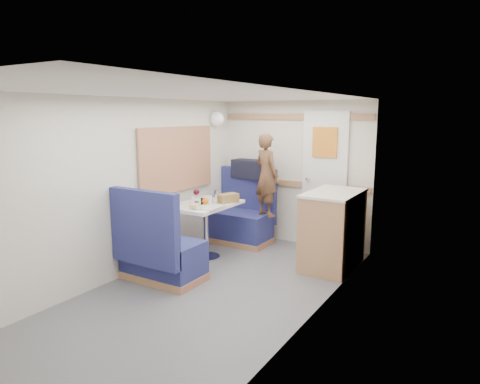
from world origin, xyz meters
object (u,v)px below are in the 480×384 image
Objects in this scene: tray at (209,207)px; orange_fruit at (206,201)px; bench_near at (160,255)px; tumbler_right at (215,200)px; salt_grinder at (193,200)px; dome_light at (217,119)px; bench_far at (241,221)px; dinette_table at (205,215)px; tumbler_mid at (217,194)px; galley_counter at (333,229)px; duffel_bag at (251,169)px; person at (266,175)px; bread_loaf at (228,198)px; cheese_block at (194,206)px; beer_glass at (229,198)px; pepper_grinder at (202,201)px; tumbler_left at (172,202)px; wine_glass at (196,193)px.

orange_fruit is at bearing 144.92° from tray.
bench_near is 9.55× the size of tumbler_right.
tumbler_right reaches higher than salt_grinder.
orange_fruit is at bearing -63.74° from dome_light.
bench_far is 5.25× the size of dome_light.
tumbler_mid is (-0.05, 0.33, 0.21)m from dinette_table.
duffel_bag is at bearing 158.47° from galley_counter.
bench_far is 0.78m from duffel_bag.
person reaches higher than bench_near.
dinette_table is 0.88× the size of bench_near.
galley_counter is at bearing -12.10° from bench_far.
cheese_block is at bearing -103.45° from bread_loaf.
galley_counter is at bearing 20.54° from dinette_table.
galley_counter is 1.32m from beer_glass.
tumbler_right is (0.10, -1.09, -0.26)m from duffel_bag.
dinette_table is 0.82× the size of person.
pepper_grinder is at bearing -123.40° from bread_loaf.
pepper_grinder is at bearing -84.90° from duffel_bag.
pepper_grinder is at bearing 153.58° from tray.
tumbler_left reaches higher than cheese_block.
bench_far reaches higher than beer_glass.
bread_loaf reaches higher than beer_glass.
wine_glass is at bearing -103.73° from tumbler_mid.
dinette_table is 1.51m from dome_light.
wine_glass is (-0.13, -0.87, 0.54)m from bench_far.
beer_glass is (0.23, 1.07, 0.47)m from bench_near.
salt_grinder is (-0.22, -0.16, -0.01)m from tumbler_right.
dome_light is 1.76× the size of tumbler_mid.
tumbler_right is at bearing -81.59° from bench_far.
tumbler_right is at bearing -59.39° from tumbler_mid.
tray is (0.58, -1.03, -1.02)m from dome_light.
duffel_bag is 1.25m from pepper_grinder.
bench_near is (-0.00, -0.86, -0.27)m from dinette_table.
wine_glass is (-0.56, -0.82, -0.17)m from person.
wine_glass is 0.14m from salt_grinder.
duffel_bag reaches higher than salt_grinder.
person is at bearing -6.33° from bench_far.
person is 0.71m from bread_loaf.
person is at bearing -31.57° from duffel_bag.
tumbler_mid is 1.05× the size of beer_glass.
bread_loaf is at bearing 65.30° from orange_fruit.
person is at bearing 165.56° from galley_counter.
orange_fruit is 0.34m from beer_glass.
bench_near is 2.28m from dome_light.
bench_far is 1.35m from tumbler_left.
tumbler_mid reaches higher than dinette_table.
person is 1.38m from tumbler_left.
beer_glass is (0.61, -0.64, -0.98)m from dome_light.
bench_near is 1.28m from tumbler_mid.
dome_light reaches higher than tumbler_right.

